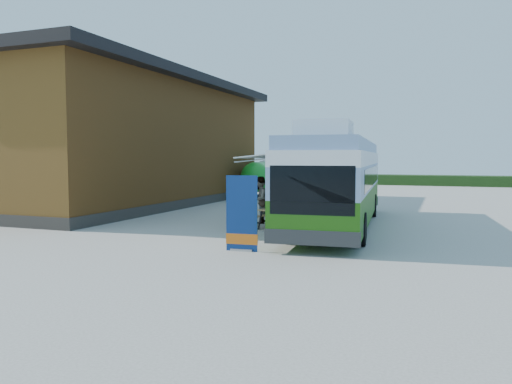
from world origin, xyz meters
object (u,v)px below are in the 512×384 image
at_px(person_b, 260,200).
at_px(bus, 338,180).
at_px(banner, 242,220).
at_px(picnic_table, 272,214).
at_px(slurry_tanker, 261,177).
at_px(person_a, 309,200).

bearing_deg(person_b, bus, 100.66).
bearing_deg(banner, person_b, 100.49).
relative_size(picnic_table, slurry_tanker, 0.26).
xyz_separation_m(bus, person_b, (-3.32, -0.10, -0.91)).
xyz_separation_m(picnic_table, person_a, (0.63, 3.28, 0.31)).
xyz_separation_m(picnic_table, person_b, (-1.06, 1.45, 0.40)).
distance_m(bus, person_a, 2.59).
bearing_deg(slurry_tanker, picnic_table, -77.91).
bearing_deg(bus, picnic_table, -150.57).
bearing_deg(banner, bus, 70.54).
relative_size(person_a, slurry_tanker, 0.27).
bearing_deg(person_b, person_a, 146.37).
bearing_deg(picnic_table, person_a, 98.71).
bearing_deg(banner, picnic_table, 92.81).
xyz_separation_m(banner, picnic_table, (-0.64, 4.71, -0.33)).
relative_size(bus, slurry_tanker, 1.96).
xyz_separation_m(person_a, person_b, (-1.68, -1.83, 0.09)).
relative_size(bus, person_b, 6.58).
distance_m(banner, picnic_table, 4.77).
bearing_deg(person_b, slurry_tanker, -151.33).
distance_m(picnic_table, person_a, 3.35).
bearing_deg(bus, person_b, 176.85).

